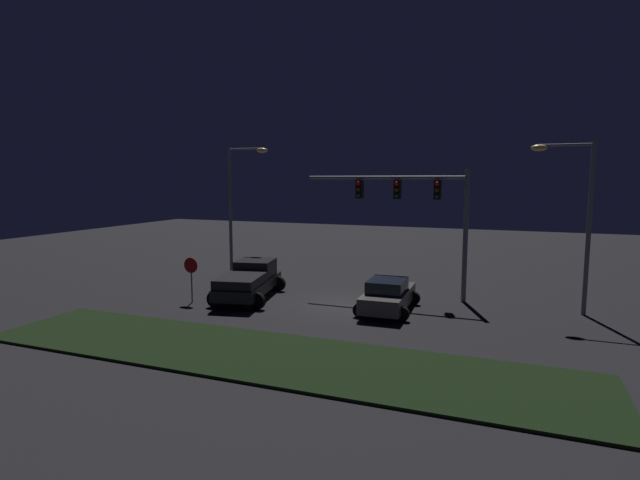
{
  "coord_description": "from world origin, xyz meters",
  "views": [
    {
      "loc": [
        7.66,
        -22.38,
        6.03
      ],
      "look_at": [
        -1.11,
        0.01,
        3.08
      ],
      "focal_mm": 28.02,
      "sensor_mm": 36.0,
      "label": 1
    }
  ],
  "objects_px": {
    "traffic_signal_gantry": "(416,202)",
    "street_lamp_right": "(576,206)",
    "stop_sign": "(191,271)",
    "pickup_truck": "(250,279)",
    "car_sedan": "(388,295)",
    "street_lamp_left": "(238,195)"
  },
  "relations": [
    {
      "from": "street_lamp_left",
      "to": "pickup_truck",
      "type": "bearing_deg",
      "value": -54.27
    },
    {
      "from": "pickup_truck",
      "to": "car_sedan",
      "type": "bearing_deg",
      "value": -100.91
    },
    {
      "from": "car_sedan",
      "to": "street_lamp_left",
      "type": "relative_size",
      "value": 0.56
    },
    {
      "from": "car_sedan",
      "to": "street_lamp_left",
      "type": "xyz_separation_m",
      "value": [
        -10.56,
        4.66,
        4.3
      ]
    },
    {
      "from": "pickup_truck",
      "to": "street_lamp_right",
      "type": "distance_m",
      "value": 15.62
    },
    {
      "from": "pickup_truck",
      "to": "car_sedan",
      "type": "xyz_separation_m",
      "value": [
        7.15,
        0.08,
        -0.26
      ]
    },
    {
      "from": "pickup_truck",
      "to": "car_sedan",
      "type": "relative_size",
      "value": 1.28
    },
    {
      "from": "traffic_signal_gantry",
      "to": "street_lamp_right",
      "type": "height_order",
      "value": "street_lamp_right"
    },
    {
      "from": "traffic_signal_gantry",
      "to": "street_lamp_left",
      "type": "bearing_deg",
      "value": 171.96
    },
    {
      "from": "car_sedan",
      "to": "traffic_signal_gantry",
      "type": "relative_size",
      "value": 0.53
    },
    {
      "from": "street_lamp_right",
      "to": "stop_sign",
      "type": "relative_size",
      "value": 3.43
    },
    {
      "from": "traffic_signal_gantry",
      "to": "street_lamp_left",
      "type": "height_order",
      "value": "street_lamp_left"
    },
    {
      "from": "traffic_signal_gantry",
      "to": "stop_sign",
      "type": "distance_m",
      "value": 11.64
    },
    {
      "from": "car_sedan",
      "to": "traffic_signal_gantry",
      "type": "bearing_deg",
      "value": -12.91
    },
    {
      "from": "car_sedan",
      "to": "stop_sign",
      "type": "relative_size",
      "value": 2.0
    },
    {
      "from": "car_sedan",
      "to": "traffic_signal_gantry",
      "type": "xyz_separation_m",
      "value": [
        0.61,
        3.08,
        4.16
      ]
    },
    {
      "from": "pickup_truck",
      "to": "traffic_signal_gantry",
      "type": "bearing_deg",
      "value": -79.4
    },
    {
      "from": "car_sedan",
      "to": "street_lamp_right",
      "type": "distance_m",
      "value": 9.14
    },
    {
      "from": "car_sedan",
      "to": "street_lamp_right",
      "type": "xyz_separation_m",
      "value": [
        7.75,
        2.55,
        4.12
      ]
    },
    {
      "from": "car_sedan",
      "to": "street_lamp_right",
      "type": "bearing_deg",
      "value": -73.43
    },
    {
      "from": "stop_sign",
      "to": "street_lamp_right",
      "type": "bearing_deg",
      "value": 14.69
    },
    {
      "from": "car_sedan",
      "to": "street_lamp_left",
      "type": "distance_m",
      "value": 12.32
    }
  ]
}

